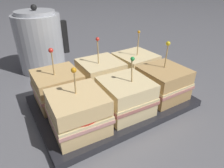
# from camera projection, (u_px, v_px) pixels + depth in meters

# --- Properties ---
(ground_plane) EXTENTS (6.00, 6.00, 0.00)m
(ground_plane) POSITION_uv_depth(u_px,v_px,m) (112.00, 104.00, 0.57)
(ground_plane) COLOR slate
(serving_platter) EXTENTS (0.41, 0.28, 0.02)m
(serving_platter) POSITION_uv_depth(u_px,v_px,m) (112.00, 101.00, 0.56)
(serving_platter) COLOR #232328
(serving_platter) RESTS_ON ground_plane
(sandwich_front_left) EXTENTS (0.12, 0.12, 0.15)m
(sandwich_front_left) POSITION_uv_depth(u_px,v_px,m) (78.00, 113.00, 0.43)
(sandwich_front_left) COLOR #DBB77A
(sandwich_front_left) RESTS_ON serving_platter
(sandwich_front_center) EXTENTS (0.12, 0.12, 0.15)m
(sandwich_front_center) POSITION_uv_depth(u_px,v_px,m) (126.00, 96.00, 0.49)
(sandwich_front_center) COLOR beige
(sandwich_front_center) RESTS_ON serving_platter
(sandwich_front_right) EXTENTS (0.12, 0.12, 0.16)m
(sandwich_front_right) POSITION_uv_depth(u_px,v_px,m) (163.00, 83.00, 0.55)
(sandwich_front_right) COLOR tan
(sandwich_front_right) RESTS_ON serving_platter
(sandwich_back_left) EXTENTS (0.12, 0.12, 0.16)m
(sandwich_back_left) POSITION_uv_depth(u_px,v_px,m) (58.00, 87.00, 0.53)
(sandwich_back_left) COLOR tan
(sandwich_back_left) RESTS_ON serving_platter
(sandwich_back_center) EXTENTS (0.12, 0.12, 0.16)m
(sandwich_back_center) POSITION_uv_depth(u_px,v_px,m) (101.00, 76.00, 0.58)
(sandwich_back_center) COLOR beige
(sandwich_back_center) RESTS_ON serving_platter
(sandwich_back_right) EXTENTS (0.12, 0.12, 0.16)m
(sandwich_back_right) POSITION_uv_depth(u_px,v_px,m) (135.00, 67.00, 0.64)
(sandwich_back_right) COLOR beige
(sandwich_back_right) RESTS_ON serving_platter
(kettle_steel) EXTENTS (0.19, 0.16, 0.24)m
(kettle_steel) POSITION_uv_depth(u_px,v_px,m) (40.00, 42.00, 0.72)
(kettle_steel) COLOR #B7BABF
(kettle_steel) RESTS_ON ground_plane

